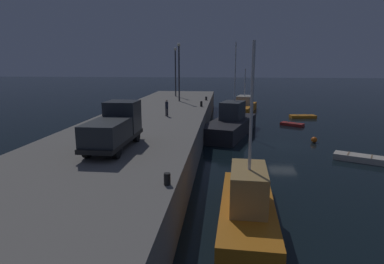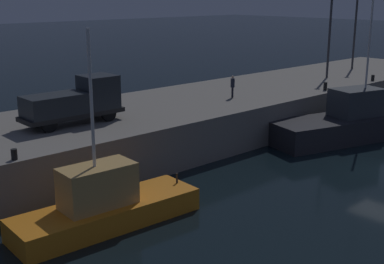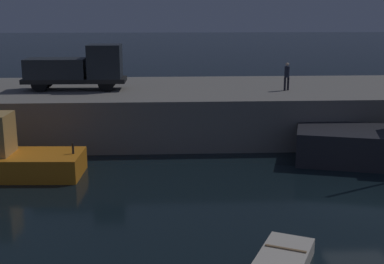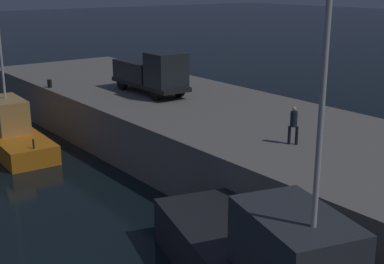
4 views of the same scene
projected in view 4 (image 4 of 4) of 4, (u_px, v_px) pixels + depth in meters
The scene contains 5 objects.
pier_quay at pixel (325, 171), 22.69m from camera, with size 57.00×10.21×2.74m.
fishing_trawler_red at pixel (11, 132), 30.03m from camera, with size 8.64×2.97×8.63m.
utility_truck at pixel (152, 73), 31.18m from camera, with size 5.90×1.97×2.62m.
dockworker at pixel (294, 123), 21.56m from camera, with size 0.41×0.41×1.60m.
bollard_west at pixel (50, 84), 33.33m from camera, with size 0.28×0.28×0.50m, color black.
Camera 4 is at (13.43, -4.78, 9.27)m, focal length 49.26 mm.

